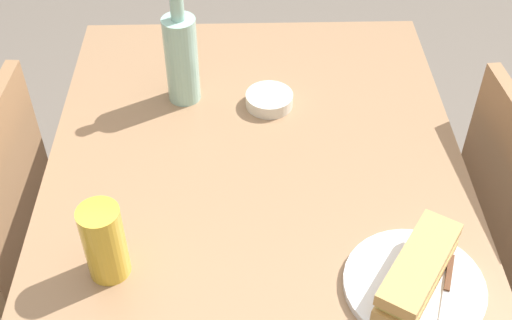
{
  "coord_description": "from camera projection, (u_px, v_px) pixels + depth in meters",
  "views": [
    {
      "loc": [
        1.0,
        -0.03,
        1.68
      ],
      "look_at": [
        0.0,
        0.0,
        0.74
      ],
      "focal_mm": 47.13,
      "sensor_mm": 36.0,
      "label": 1
    }
  ],
  "objects": [
    {
      "name": "water_bottle",
      "position": [
        181.0,
        57.0,
        1.48
      ],
      "size": [
        0.07,
        0.07,
        0.28
      ],
      "color": "#99C6B7",
      "rests_on": "dining_table"
    },
    {
      "name": "plate_near",
      "position": [
        414.0,
        286.0,
        1.16
      ],
      "size": [
        0.25,
        0.25,
        0.01
      ],
      "primitive_type": "cylinder",
      "color": "white",
      "rests_on": "dining_table"
    },
    {
      "name": "dining_table",
      "position": [
        256.0,
        203.0,
        1.46
      ],
      "size": [
        1.11,
        0.87,
        0.72
      ],
      "color": "#997251",
      "rests_on": "ground"
    },
    {
      "name": "knife_near",
      "position": [
        447.0,
        291.0,
        1.14
      ],
      "size": [
        0.17,
        0.07,
        0.01
      ],
      "color": "silver",
      "rests_on": "plate_near"
    },
    {
      "name": "olive_bowl",
      "position": [
        269.0,
        100.0,
        1.53
      ],
      "size": [
        0.11,
        0.11,
        0.03
      ],
      "primitive_type": "cylinder",
      "color": "silver",
      "rests_on": "dining_table"
    },
    {
      "name": "beer_glass",
      "position": [
        104.0,
        242.0,
        1.14
      ],
      "size": [
        0.07,
        0.07,
        0.15
      ],
      "primitive_type": "cylinder",
      "color": "gold",
      "rests_on": "dining_table"
    },
    {
      "name": "baguette_sandwich_near",
      "position": [
        418.0,
        271.0,
        1.13
      ],
      "size": [
        0.22,
        0.18,
        0.07
      ],
      "color": "tan",
      "rests_on": "plate_near"
    }
  ]
}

